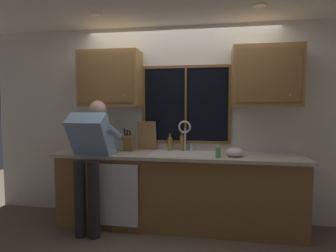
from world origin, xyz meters
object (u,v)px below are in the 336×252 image
(cutting_board, at_px, (147,136))
(mixing_bowl, at_px, (235,152))
(knife_block, at_px, (129,143))
(bottle_tall_clear, at_px, (182,143))
(person_standing, at_px, (91,152))
(bottle_green_glass, at_px, (170,143))
(soap_dispenser, at_px, (218,152))

(cutting_board, xyz_separation_m, mixing_bowl, (1.12, -0.28, -0.14))
(knife_block, relative_size, bottle_tall_clear, 1.25)
(knife_block, bearing_deg, person_standing, -128.97)
(knife_block, height_order, cutting_board, cutting_board)
(bottle_green_glass, bearing_deg, soap_dispenser, -34.44)
(bottle_tall_clear, bearing_deg, knife_block, -168.36)
(mixing_bowl, height_order, bottle_green_glass, bottle_green_glass)
(person_standing, xyz_separation_m, knife_block, (0.33, 0.41, 0.06))
(knife_block, height_order, bottle_tall_clear, knife_block)
(person_standing, distance_m, bottle_tall_clear, 1.15)
(knife_block, bearing_deg, mixing_bowl, -6.61)
(person_standing, height_order, bottle_tall_clear, person_standing)
(mixing_bowl, height_order, bottle_tall_clear, bottle_tall_clear)
(knife_block, distance_m, soap_dispenser, 1.18)
(person_standing, relative_size, bottle_green_glass, 6.81)
(knife_block, relative_size, mixing_bowl, 1.47)
(person_standing, bearing_deg, soap_dispenser, 4.55)
(bottle_green_glass, height_order, bottle_tall_clear, bottle_tall_clear)
(knife_block, xyz_separation_m, mixing_bowl, (1.34, -0.16, -0.06))
(cutting_board, bearing_deg, mixing_bowl, -13.88)
(person_standing, height_order, mixing_bowl, person_standing)
(bottle_tall_clear, bearing_deg, bottle_green_glass, -178.18)
(person_standing, xyz_separation_m, soap_dispenser, (1.48, 0.12, 0.02))
(cutting_board, bearing_deg, bottle_green_glass, 2.40)
(bottle_tall_clear, bearing_deg, person_standing, -151.49)
(cutting_board, bearing_deg, bottle_tall_clear, 2.21)
(knife_block, bearing_deg, cutting_board, 29.34)
(cutting_board, distance_m, mixing_bowl, 1.16)
(knife_block, xyz_separation_m, cutting_board, (0.22, 0.12, 0.08))
(soap_dispenser, bearing_deg, mixing_bowl, 34.99)
(cutting_board, distance_m, bottle_tall_clear, 0.47)
(mixing_bowl, bearing_deg, bottle_tall_clear, 155.90)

